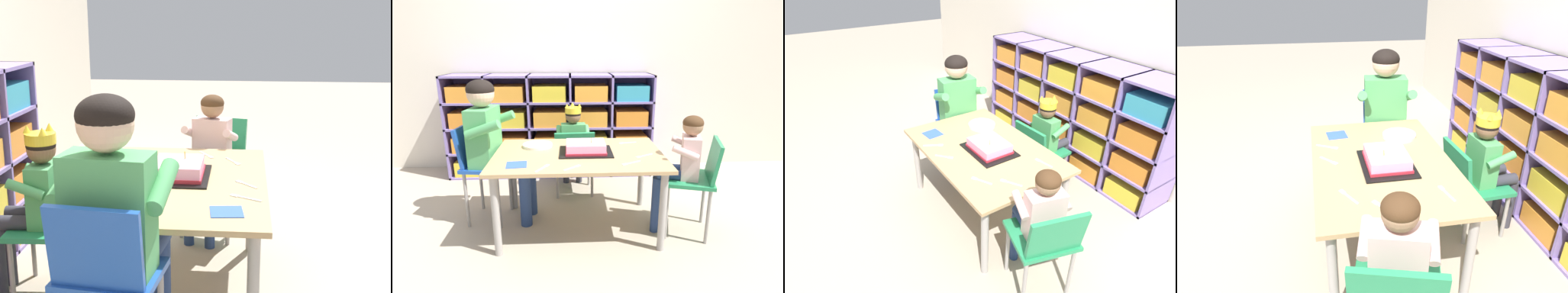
{
  "view_description": "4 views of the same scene",
  "coord_description": "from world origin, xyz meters",
  "views": [
    {
      "loc": [
        -2.38,
        -0.28,
        1.32
      ],
      "look_at": [
        0.04,
        -0.06,
        0.71
      ],
      "focal_mm": 51.02,
      "sensor_mm": 36.0,
      "label": 1
    },
    {
      "loc": [
        -0.05,
        -2.16,
        1.26
      ],
      "look_at": [
        0.06,
        -0.02,
        0.62
      ],
      "focal_mm": 30.11,
      "sensor_mm": 36.0,
      "label": 2
    },
    {
      "loc": [
        1.69,
        -1.1,
        1.79
      ],
      "look_at": [
        -0.01,
        -0.02,
        0.58
      ],
      "focal_mm": 29.94,
      "sensor_mm": 36.0,
      "label": 3
    },
    {
      "loc": [
        1.64,
        -0.35,
        1.47
      ],
      "look_at": [
        -0.01,
        -0.05,
        0.65
      ],
      "focal_mm": 31.13,
      "sensor_mm": 36.0,
      "label": 4
    }
  ],
  "objects": [
    {
      "name": "birthday_cake_on_tray",
      "position": [
        0.05,
        0.02,
        0.6
      ],
      "size": [
        0.36,
        0.29,
        0.11
      ],
      "color": "black",
      "rests_on": "activity_table"
    },
    {
      "name": "classroom_chair_adult_side",
      "position": [
        -0.73,
        0.17,
        0.46
      ],
      "size": [
        0.35,
        0.37,
        0.73
      ],
      "rotation": [
        0.0,
        0.0,
        1.45
      ],
      "color": "#1E4CA8",
      "rests_on": "ground"
    },
    {
      "name": "storage_cubby_shelf",
      "position": [
        -0.25,
        1.14,
        0.5
      ],
      "size": [
        2.04,
        0.39,
        1.02
      ],
      "color": "#7F6BB2",
      "rests_on": "ground"
    },
    {
      "name": "guest_at_table_side",
      "position": [
        0.71,
        -0.08,
        0.54
      ],
      "size": [
        0.33,
        0.33,
        0.84
      ],
      "rotation": [
        0.0,
        0.0,
        -1.85
      ],
      "color": "beige",
      "rests_on": "ground"
    },
    {
      "name": "adult_helper_seated",
      "position": [
        -0.62,
        0.16,
        0.66
      ],
      "size": [
        0.45,
        0.43,
        1.06
      ],
      "rotation": [
        0.0,
        0.0,
        1.45
      ],
      "color": "#4C9E5B",
      "rests_on": "ground"
    },
    {
      "name": "fork_by_napkin",
      "position": [
        0.37,
        0.23,
        0.57
      ],
      "size": [
        0.14,
        0.04,
        0.0
      ],
      "rotation": [
        0.0,
        0.0,
        0.19
      ],
      "color": "white",
      "rests_on": "activity_table"
    },
    {
      "name": "fork_beside_plate_stack",
      "position": [
        0.32,
        -0.23,
        0.57
      ],
      "size": [
        0.13,
        0.08,
        0.0
      ],
      "rotation": [
        0.0,
        0.0,
        0.5
      ],
      "color": "white",
      "rests_on": "activity_table"
    },
    {
      "name": "classroom_chair_blue",
      "position": [
        -0.03,
        0.57,
        0.36
      ],
      "size": [
        0.38,
        0.36,
        0.6
      ],
      "rotation": [
        0.0,
        0.0,
        3.2
      ],
      "color": "#238451",
      "rests_on": "ground"
    },
    {
      "name": "fork_at_table_front_edge",
      "position": [
        -0.04,
        -0.29,
        0.57
      ],
      "size": [
        0.11,
        0.1,
        0.0
      ],
      "rotation": [
        0.0,
        0.0,
        3.86
      ],
      "color": "white",
      "rests_on": "activity_table"
    },
    {
      "name": "child_with_crown",
      "position": [
        -0.03,
        0.67,
        0.5
      ],
      "size": [
        0.3,
        0.31,
        0.81
      ],
      "rotation": [
        0.0,
        0.0,
        3.2
      ],
      "color": "#4C9E5B",
      "rests_on": "ground"
    },
    {
      "name": "paper_plate_stack",
      "position": [
        -0.3,
        0.18,
        0.58
      ],
      "size": [
        0.22,
        0.22,
        0.02
      ],
      "primitive_type": "cylinder",
      "color": "white",
      "rests_on": "activity_table"
    },
    {
      "name": "paper_napkin_square",
      "position": [
        -0.39,
        -0.22,
        0.57
      ],
      "size": [
        0.14,
        0.14,
        0.0
      ],
      "primitive_type": "cube",
      "rotation": [
        0.0,
        0.0,
        0.1
      ],
      "color": "#3356B7",
      "rests_on": "activity_table"
    },
    {
      "name": "fork_scattered_mid_table",
      "position": [
        0.43,
        -0.09,
        0.57
      ],
      "size": [
        0.13,
        0.09,
        0.0
      ],
      "rotation": [
        0.0,
        0.0,
        0.53
      ],
      "color": "white",
      "rests_on": "activity_table"
    },
    {
      "name": "fork_near_child_seat",
      "position": [
        -0.22,
        -0.28,
        0.57
      ],
      "size": [
        0.08,
        0.13,
        0.0
      ],
      "rotation": [
        0.0,
        0.0,
        4.21
      ],
      "color": "white",
      "rests_on": "activity_table"
    },
    {
      "name": "ground",
      "position": [
        0.0,
        0.0,
        0.0
      ],
      "size": [
        16.0,
        16.0,
        0.0
      ],
      "primitive_type": "plane",
      "color": "tan"
    },
    {
      "name": "activity_table",
      "position": [
        0.0,
        0.0,
        0.5
      ],
      "size": [
        1.16,
        0.77,
        0.57
      ],
      "color": "tan",
      "rests_on": "ground"
    }
  ]
}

